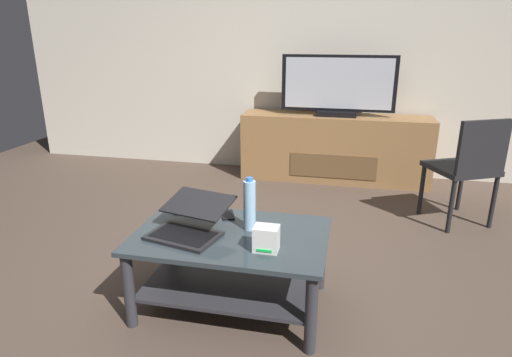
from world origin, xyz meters
The scene contains 11 objects.
ground_plane centered at (0.00, 0.00, 0.00)m, with size 7.68×7.68×0.00m, color #4C3D33.
back_wall centered at (0.00, 2.49, 1.40)m, with size 6.40×0.12×2.80m, color beige.
coffee_table centered at (-0.05, -0.22, 0.31)m, with size 1.04×0.68×0.45m.
media_cabinet centered at (0.39, 2.17, 0.34)m, with size 1.90×0.42×0.68m.
television centered at (0.39, 2.15, 0.96)m, with size 1.12×0.20×0.59m.
dining_chair centered at (1.45, 1.24, 0.50)m, with size 0.59×0.59×0.88m.
laptop centered at (-0.26, -0.26, 0.51)m, with size 0.44×0.47×0.17m.
router_box centered at (0.18, -0.37, 0.51)m, with size 0.12×0.10×0.13m.
water_bottle_near centered at (0.04, -0.14, 0.59)m, with size 0.07×0.07×0.30m.
cell_phone centered at (-0.13, 0.01, 0.45)m, with size 0.07×0.14×0.01m, color black.
tv_remote centered at (-0.41, 0.05, 0.46)m, with size 0.04×0.16×0.02m, color #2D2D30.
Camera 1 is at (0.55, -2.28, 1.48)m, focal length 30.70 mm.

